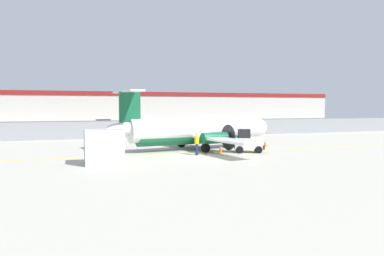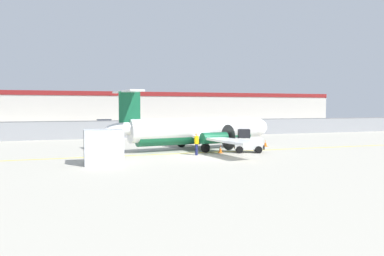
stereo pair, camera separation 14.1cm
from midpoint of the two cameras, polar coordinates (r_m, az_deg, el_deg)
ground_plane at (r=29.80m, az=0.71°, el=-3.80°), size 140.00×140.00×0.01m
perimeter_fence at (r=45.06m, az=-6.02°, el=-0.00°), size 98.00×0.10×2.10m
parking_lot_strip at (r=56.39m, az=-8.55°, el=-0.45°), size 98.00×17.00×0.12m
background_building at (r=74.55m, az=-11.05°, el=2.88°), size 91.00×8.10×6.50m
commuter_airplane at (r=32.03m, az=1.14°, el=-0.44°), size 15.30×16.06×4.92m
baggage_tug at (r=30.34m, az=8.59°, el=-2.09°), size 2.56×2.00×1.88m
ground_crew_worker at (r=28.35m, az=0.83°, el=-2.23°), size 0.47×0.51×1.70m
cargo_container at (r=24.59m, az=-13.18°, el=-2.82°), size 2.44×2.05×2.20m
traffic_cone_near_left at (r=32.72m, az=1.84°, el=-2.63°), size 0.36×0.36×0.64m
traffic_cone_near_right at (r=29.82m, az=4.49°, el=-3.21°), size 0.36×0.36×0.64m
traffic_cone_far_left at (r=35.15m, az=11.24°, el=-2.28°), size 0.36×0.36×0.64m
parked_car_0 at (r=49.11m, az=-22.28°, el=-0.22°), size 4.27×2.14×1.58m
parked_car_1 at (r=53.02m, az=-16.57°, el=0.12°), size 4.37×2.40×1.58m
parked_car_2 at (r=60.96m, az=-13.10°, el=0.57°), size 4.21×2.03×1.58m
parked_car_3 at (r=55.60m, az=-5.94°, el=0.38°), size 4.38×2.42×1.58m
parked_car_4 at (r=61.89m, az=-2.48°, el=0.69°), size 4.33×2.29×1.58m
parked_car_5 at (r=66.03m, az=3.22°, el=0.85°), size 4.22×2.04×1.58m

